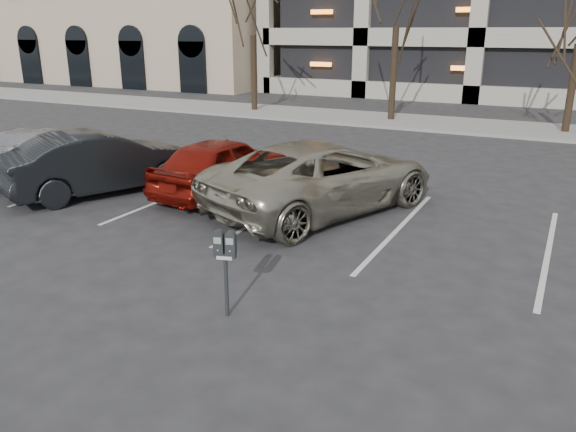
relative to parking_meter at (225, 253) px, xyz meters
The scene contains 8 objects.
ground 2.55m from the parking_meter, 97.11° to the left, with size 140.00×140.00×0.00m, color #28282B.
sidewalk 18.37m from the parking_meter, 90.91° to the left, with size 80.00×4.00×0.12m, color gray.
stall_lines 5.04m from the parking_meter, 110.02° to the left, with size 16.90×5.20×0.00m.
parking_meter is the anchor object (origin of this frame).
suv_silver 5.21m from the parking_meter, 98.84° to the left, with size 4.46×6.17×1.57m.
car_red 6.37m from the parking_meter, 123.72° to the left, with size 1.68×4.18×1.42m, color maroon.
car_dark 7.42m from the parking_meter, 147.29° to the left, with size 1.62×4.65×1.53m, color black.
car_silver 10.18m from the parking_meter, 153.61° to the left, with size 1.88×4.61×1.34m, color #B6B7BE.
Camera 1 is at (4.30, -8.29, 3.84)m, focal length 35.00 mm.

